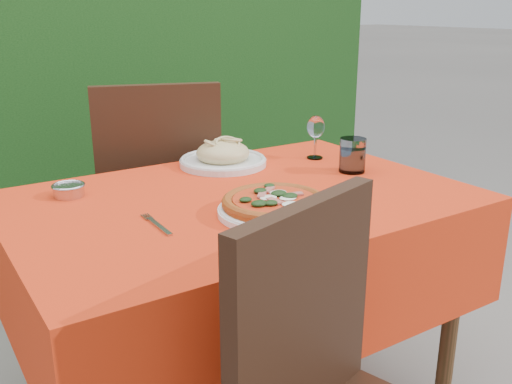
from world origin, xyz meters
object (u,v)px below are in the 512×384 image
water_glass (352,157)px  steel_ramekin (69,191)px  chair_far (159,192)px  wine_glass (316,129)px  pizza_plate (275,205)px  pasta_plate (223,157)px  fork (159,226)px

water_glass → steel_ramekin: bearing=163.8°
chair_far → wine_glass: 0.67m
pizza_plate → pasta_plate: size_ratio=1.22×
water_glass → steel_ramekin: 0.87m
water_glass → wine_glass: bearing=88.4°
pizza_plate → wine_glass: size_ratio=2.33×
wine_glass → fork: size_ratio=0.86×
fork → water_glass: bearing=9.9°
chair_far → pasta_plate: bearing=122.0°
pasta_plate → fork: 0.58m
wine_glass → fork: wine_glass is taller
pasta_plate → steel_ramekin: size_ratio=3.43×
chair_far → fork: bearing=85.3°
chair_far → steel_ramekin: 0.63m
wine_glass → steel_ramekin: bearing=177.0°
water_glass → wine_glass: size_ratio=0.73×
fork → pasta_plate: bearing=45.7°
chair_far → steel_ramekin: (-0.44, -0.41, 0.19)m
pasta_plate → fork: bearing=-135.1°
chair_far → water_glass: size_ratio=9.11×
pizza_plate → wine_glass: bearing=41.5°
water_glass → pasta_plate: bearing=136.5°
steel_ramekin → water_glass: bearing=-16.2°
pasta_plate → steel_ramekin: bearing=-174.4°
pizza_plate → water_glass: 0.47m
fork → steel_ramekin: 0.38m
water_glass → steel_ramekin: water_glass is taller
wine_glass → fork: 0.79m
chair_far → pizza_plate: 0.86m
pasta_plate → water_glass: water_glass is taller
chair_far → fork: (-0.32, -0.76, 0.18)m
wine_glass → pizza_plate: bearing=-138.5°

